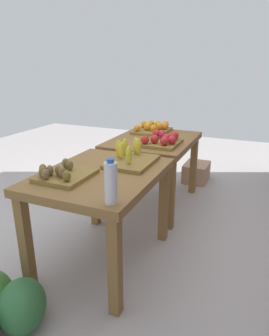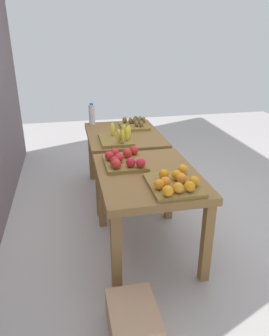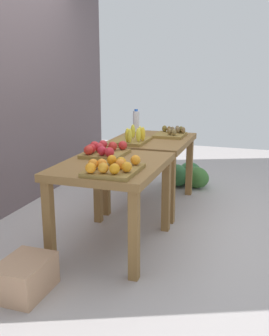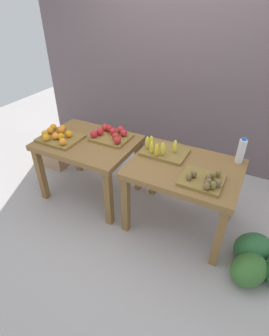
% 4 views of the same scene
% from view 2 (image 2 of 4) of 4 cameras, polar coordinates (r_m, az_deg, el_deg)
% --- Properties ---
extents(ground_plane, '(8.00, 8.00, 0.00)m').
position_cam_2_polar(ground_plane, '(3.43, -0.09, -8.42)').
color(ground_plane, '#B1A9A8').
extents(display_table_left, '(1.04, 0.80, 0.74)m').
position_cam_2_polar(display_table_left, '(2.64, 2.38, -3.02)').
color(display_table_left, brown).
rests_on(display_table_left, ground_plane).
extents(display_table_right, '(1.04, 0.80, 0.74)m').
position_cam_2_polar(display_table_right, '(3.66, -1.89, 4.58)').
color(display_table_right, brown).
rests_on(display_table_right, ground_plane).
extents(orange_bin, '(0.45, 0.36, 0.11)m').
position_cam_2_polar(orange_bin, '(2.36, 7.08, -2.62)').
color(orange_bin, olive).
rests_on(orange_bin, display_table_left).
extents(apple_bin, '(0.41, 0.35, 0.11)m').
position_cam_2_polar(apple_bin, '(2.74, -1.91, 1.40)').
color(apple_bin, olive).
rests_on(apple_bin, display_table_left).
extents(banana_crate, '(0.44, 0.32, 0.17)m').
position_cam_2_polar(banana_crate, '(3.33, -3.03, 5.36)').
color(banana_crate, olive).
rests_on(banana_crate, display_table_right).
extents(kiwi_bin, '(0.36, 0.32, 0.10)m').
position_cam_2_polar(kiwi_bin, '(3.85, 0.04, 7.72)').
color(kiwi_bin, olive).
rests_on(kiwi_bin, display_table_right).
extents(water_bottle, '(0.07, 0.07, 0.26)m').
position_cam_2_polar(water_bottle, '(3.97, -7.53, 9.34)').
color(water_bottle, silver).
rests_on(water_bottle, display_table_right).
extents(watermelon_pile, '(0.70, 0.69, 0.28)m').
position_cam_2_polar(watermelon_pile, '(4.64, -0.63, 2.21)').
color(watermelon_pile, '#2B6334').
rests_on(watermelon_pile, ground_plane).
extents(cardboard_produce_box, '(0.40, 0.30, 0.24)m').
position_cam_2_polar(cardboard_produce_box, '(2.23, -0.21, -25.67)').
color(cardboard_produce_box, tan).
rests_on(cardboard_produce_box, ground_plane).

